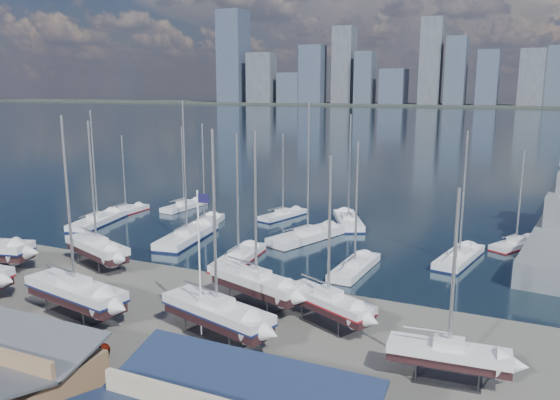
% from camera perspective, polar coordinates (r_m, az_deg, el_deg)
% --- Properties ---
extents(ground, '(1400.00, 1400.00, 0.00)m').
position_cam_1_polar(ground, '(48.49, -13.09, -10.98)').
color(ground, '#605E59').
rests_on(ground, ground).
extents(water, '(1400.00, 600.00, 0.40)m').
position_cam_1_polar(water, '(346.78, 20.08, 7.81)').
color(water, '#182738').
rests_on(water, ground).
extents(far_shore, '(1400.00, 80.00, 2.20)m').
position_cam_1_polar(far_shore, '(606.05, 22.18, 9.09)').
color(far_shore, '#2D332D').
rests_on(far_shore, ground).
extents(skyline, '(639.14, 43.80, 107.69)m').
position_cam_1_polar(skyline, '(600.35, 21.67, 12.74)').
color(skyline, '#475166').
rests_on(skyline, far_shore).
extents(sailboat_cradle_2, '(9.60, 5.67, 15.21)m').
position_cam_1_polar(sailboat_cradle_2, '(60.31, -18.60, -4.75)').
color(sailboat_cradle_2, '#2D2D33').
rests_on(sailboat_cradle_2, ground).
extents(sailboat_cradle_3, '(10.48, 4.66, 16.35)m').
position_cam_1_polar(sailboat_cradle_3, '(48.11, -20.61, -8.95)').
color(sailboat_cradle_3, '#2D2D33').
rests_on(sailboat_cradle_3, ground).
extents(sailboat_cradle_4, '(9.54, 5.35, 15.08)m').
position_cam_1_polar(sailboat_cradle_4, '(47.37, -2.50, -8.59)').
color(sailboat_cradle_4, '#2D2D33').
rests_on(sailboat_cradle_4, ground).
extents(sailboat_cradle_5, '(10.01, 5.25, 15.61)m').
position_cam_1_polar(sailboat_cradle_5, '(41.60, -6.62, -11.57)').
color(sailboat_cradle_5, '#2D2D33').
rests_on(sailboat_cradle_5, ground).
extents(sailboat_cradle_6, '(8.40, 5.62, 13.47)m').
position_cam_1_polar(sailboat_cradle_6, '(43.65, 5.06, -10.55)').
color(sailboat_cradle_6, '#2D2D33').
rests_on(sailboat_cradle_6, ground).
extents(sailboat_cradle_7, '(7.68, 2.71, 12.58)m').
position_cam_1_polar(sailboat_cradle_7, '(37.36, 17.18, -15.08)').
color(sailboat_cradle_7, '#2D2D33').
rests_on(sailboat_cradle_7, ground).
extents(sailboat_moored_0, '(5.04, 11.27, 16.29)m').
position_cam_1_polar(sailboat_moored_0, '(79.23, -18.49, -2.20)').
color(sailboat_moored_0, black).
rests_on(sailboat_moored_0, water).
extents(sailboat_moored_1, '(2.38, 8.20, 12.22)m').
position_cam_1_polar(sailboat_moored_1, '(84.56, -15.78, -1.20)').
color(sailboat_moored_1, black).
rests_on(sailboat_moored_1, water).
extents(sailboat_moored_2, '(3.08, 8.97, 13.31)m').
position_cam_1_polar(sailboat_moored_2, '(85.99, -9.97, -0.71)').
color(sailboat_moored_2, black).
rests_on(sailboat_moored_2, water).
extents(sailboat_moored_3, '(4.92, 12.22, 17.76)m').
position_cam_1_polar(sailboat_moored_3, '(68.18, -9.67, -3.94)').
color(sailboat_moored_3, black).
rests_on(sailboat_moored_3, water).
extents(sailboat_moored_4, '(4.92, 10.00, 14.54)m').
position_cam_1_polar(sailboat_moored_4, '(74.03, -7.85, -2.64)').
color(sailboat_moored_4, black).
rests_on(sailboat_moored_4, water).
extents(sailboat_moored_5, '(4.63, 8.86, 12.75)m').
position_cam_1_polar(sailboat_moored_5, '(78.85, 0.32, -1.66)').
color(sailboat_moored_5, black).
rests_on(sailboat_moored_5, water).
extents(sailboat_moored_6, '(3.58, 9.89, 14.49)m').
position_cam_1_polar(sailboat_moored_6, '(59.38, -4.35, -6.15)').
color(sailboat_moored_6, black).
rests_on(sailboat_moored_6, water).
extents(sailboat_moored_7, '(7.00, 12.05, 17.57)m').
position_cam_1_polar(sailboat_moored_7, '(67.49, 2.91, -3.94)').
color(sailboat_moored_7, black).
rests_on(sailboat_moored_7, water).
extents(sailboat_moored_8, '(7.23, 10.76, 15.74)m').
position_cam_1_polar(sailboat_moored_8, '(75.67, 7.14, -2.32)').
color(sailboat_moored_8, black).
rests_on(sailboat_moored_8, water).
extents(sailboat_moored_9, '(3.04, 9.32, 13.90)m').
position_cam_1_polar(sailboat_moored_9, '(56.59, 7.80, -7.11)').
color(sailboat_moored_9, black).
rests_on(sailboat_moored_9, water).
extents(sailboat_moored_10, '(4.55, 10.21, 14.76)m').
position_cam_1_polar(sailboat_moored_10, '(62.30, 18.21, -5.86)').
color(sailboat_moored_10, black).
rests_on(sailboat_moored_10, water).
extents(sailboat_moored_11, '(5.82, 8.11, 11.99)m').
position_cam_1_polar(sailboat_moored_11, '(70.17, 23.42, -4.31)').
color(sailboat_moored_11, black).
rests_on(sailboat_moored_11, water).
extents(car_a, '(1.66, 4.05, 1.38)m').
position_cam_1_polar(car_a, '(43.78, -27.24, -13.57)').
color(car_a, gray).
rests_on(car_a, ground).
extents(car_b, '(4.98, 2.93, 1.55)m').
position_cam_1_polar(car_b, '(41.01, -24.55, -14.91)').
color(car_b, gray).
rests_on(car_b, ground).
extents(car_c, '(3.34, 5.33, 1.37)m').
position_cam_1_polar(car_c, '(39.74, -20.37, -15.58)').
color(car_c, gray).
rests_on(car_c, ground).
extents(car_d, '(2.49, 5.62, 1.60)m').
position_cam_1_polar(car_d, '(35.49, -13.76, -18.41)').
color(car_d, gray).
rests_on(car_d, ground).
extents(flagpole, '(1.00, 0.12, 11.24)m').
position_cam_1_polar(flagpole, '(40.43, -8.35, -5.70)').
color(flagpole, white).
rests_on(flagpole, ground).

